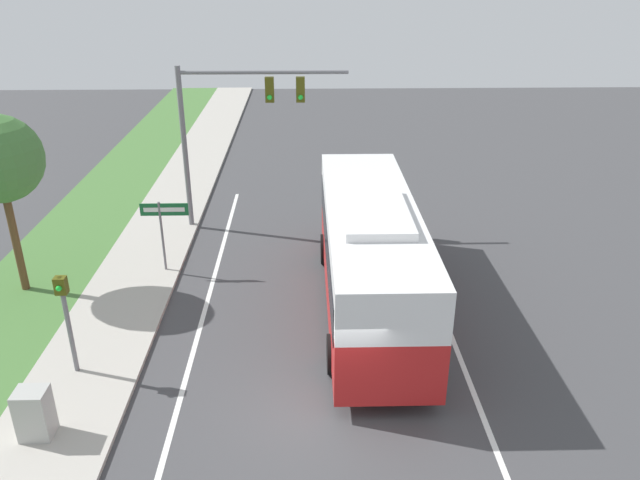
% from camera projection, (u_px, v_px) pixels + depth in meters
% --- Properties ---
extents(ground_plane, '(80.00, 80.00, 0.00)m').
position_uv_depth(ground_plane, '(329.00, 412.00, 14.70)').
color(ground_plane, '#424244').
extents(sidewalk, '(2.80, 80.00, 0.12)m').
position_uv_depth(sidewalk, '(64.00, 414.00, 14.54)').
color(sidewalk, '#ADA89E').
rests_on(sidewalk, ground_plane).
extents(lane_divider_near, '(0.14, 30.00, 0.01)m').
position_uv_depth(lane_divider_near, '(176.00, 415.00, 14.62)').
color(lane_divider_near, silver).
rests_on(lane_divider_near, ground_plane).
extents(lane_divider_far, '(0.14, 30.00, 0.01)m').
position_uv_depth(lane_divider_far, '(480.00, 410.00, 14.78)').
color(lane_divider_far, silver).
rests_on(lane_divider_far, ground_plane).
extents(bus, '(2.74, 10.22, 3.60)m').
position_uv_depth(bus, '(370.00, 250.00, 18.26)').
color(bus, red).
rests_on(bus, ground_plane).
extents(signal_gantry, '(6.25, 0.41, 6.27)m').
position_uv_depth(signal_gantry, '(233.00, 115.00, 23.05)').
color(signal_gantry, slate).
rests_on(signal_gantry, ground_plane).
extents(pedestrian_signal, '(0.28, 0.34, 2.81)m').
position_uv_depth(pedestrian_signal, '(65.00, 309.00, 15.26)').
color(pedestrian_signal, slate).
rests_on(pedestrian_signal, ground_plane).
extents(street_sign, '(1.57, 0.08, 2.56)m').
position_uv_depth(street_sign, '(163.00, 222.00, 20.49)').
color(street_sign, slate).
rests_on(street_sign, ground_plane).
extents(utility_cabinet, '(0.69, 0.59, 1.19)m').
position_uv_depth(utility_cabinet, '(34.00, 413.00, 13.59)').
color(utility_cabinet, '#A8A8A3').
rests_on(utility_cabinet, sidewalk).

